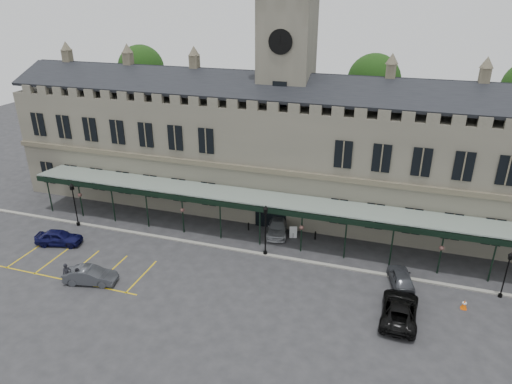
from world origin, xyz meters
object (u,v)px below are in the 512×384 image
(car_van, at_px, (399,310))
(person_b, at_px, (78,276))
(station_building, at_px, (284,153))
(lamp_post_right, at_px, (507,271))
(traffic_cone, at_px, (464,304))
(lamp_post_mid, at_px, (265,226))
(lamp_post_left, at_px, (74,201))
(car_left_b, at_px, (90,276))
(car_taxi, at_px, (278,227))
(clock_tower, at_px, (286,90))
(car_left_a, at_px, (59,237))
(person_a, at_px, (67,274))
(car_right_a, at_px, (401,278))
(sign_board, at_px, (293,232))

(car_van, bearing_deg, person_b, 9.95)
(station_building, xyz_separation_m, lamp_post_right, (20.62, -10.76, -4.03))
(traffic_cone, bearing_deg, lamp_post_mid, 170.23)
(lamp_post_left, height_order, car_left_b, lamp_post_left)
(station_building, height_order, car_van, station_building)
(lamp_post_mid, distance_m, car_taxi, 4.98)
(clock_tower, distance_m, lamp_post_right, 25.62)
(lamp_post_left, height_order, car_left_a, lamp_post_left)
(car_taxi, height_order, person_b, person_b)
(clock_tower, bearing_deg, car_left_b, -121.10)
(car_left_a, distance_m, car_taxi, 21.12)
(car_van, bearing_deg, traffic_cone, -148.67)
(car_taxi, bearing_deg, car_left_b, -143.92)
(lamp_post_right, bearing_deg, car_left_a, -174.51)
(person_b, bearing_deg, car_van, -168.15)
(lamp_post_left, relative_size, car_left_a, 1.09)
(car_taxi, distance_m, person_b, 19.03)
(clock_tower, xyz_separation_m, traffic_cone, (17.71, -13.29, -12.74))
(car_left_a, bearing_deg, lamp_post_mid, -91.23)
(car_left_a, bearing_deg, lamp_post_right, -97.90)
(clock_tower, bearing_deg, car_left_a, -141.45)
(traffic_cone, bearing_deg, person_a, -168.21)
(lamp_post_right, bearing_deg, lamp_post_mid, 178.75)
(car_right_a, bearing_deg, car_left_a, -6.78)
(car_left_b, relative_size, car_van, 0.78)
(car_taxi, bearing_deg, traffic_cone, -33.77)
(car_left_b, relative_size, car_taxi, 0.91)
(car_taxi, xyz_separation_m, person_a, (-14.20, -13.75, 0.26))
(station_building, bearing_deg, car_left_a, -141.62)
(lamp_post_right, distance_m, car_right_a, 7.85)
(station_building, distance_m, person_b, 23.75)
(clock_tower, distance_m, car_left_b, 25.48)
(car_left_b, xyz_separation_m, person_b, (-0.80, -0.54, 0.09))
(clock_tower, height_order, car_right_a, clock_tower)
(sign_board, bearing_deg, person_a, -157.98)
(traffic_cone, distance_m, person_b, 30.67)
(station_building, distance_m, lamp_post_right, 23.60)
(station_building, distance_m, person_a, 24.31)
(lamp_post_left, height_order, car_van, lamp_post_left)
(station_building, bearing_deg, traffic_cone, -36.70)
(clock_tower, xyz_separation_m, car_taxi, (1.00, -6.00, -12.43))
(car_right_a, bearing_deg, station_building, -53.78)
(lamp_post_mid, xyz_separation_m, person_b, (-13.33, -9.18, -2.19))
(clock_tower, distance_m, traffic_cone, 25.55)
(lamp_post_right, height_order, car_left_a, lamp_post_right)
(person_b, bearing_deg, sign_board, -135.48)
(car_van, bearing_deg, car_taxi, -37.95)
(traffic_cone, bearing_deg, car_left_b, -168.82)
(car_left_b, distance_m, person_b, 0.97)
(car_taxi, xyz_separation_m, car_right_a, (12.00, -5.65, 0.04))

